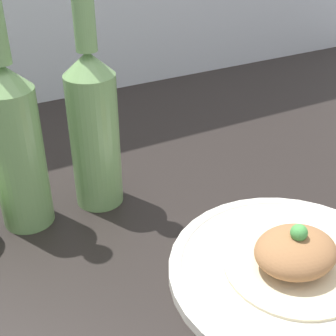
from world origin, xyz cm
name	(u,v)px	position (x,y,z in cm)	size (l,w,h in cm)	color
ground_plane	(170,238)	(0.00, 0.00, -2.00)	(180.00, 110.00, 4.00)	black
plate	(292,271)	(8.24, -15.55, 0.84)	(29.86, 29.86, 1.59)	silver
plated_food	(295,255)	(8.24, -15.55, 3.46)	(16.61, 16.61, 6.43)	beige
cider_bottle_left	(15,142)	(-16.81, 10.90, 12.45)	(6.96, 6.96, 31.98)	#729E5B
cider_bottle_right	(94,125)	(-6.13, 10.90, 12.45)	(6.96, 6.96, 31.98)	#729E5B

